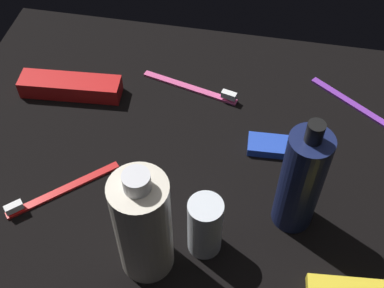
# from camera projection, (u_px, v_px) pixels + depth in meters

# --- Properties ---
(ground_plane) EXTENTS (0.84, 0.64, 0.01)m
(ground_plane) POSITION_uv_depth(u_px,v_px,m) (192.00, 158.00, 0.81)
(ground_plane) COLOR black
(lotion_bottle) EXTENTS (0.06, 0.06, 0.20)m
(lotion_bottle) POSITION_uv_depth(u_px,v_px,m) (301.00, 181.00, 0.67)
(lotion_bottle) COLOR #161E48
(lotion_bottle) RESTS_ON ground_plane
(bodywash_bottle) EXTENTS (0.07, 0.07, 0.20)m
(bodywash_bottle) POSITION_uv_depth(u_px,v_px,m) (143.00, 226.00, 0.63)
(bodywash_bottle) COLOR silver
(bodywash_bottle) RESTS_ON ground_plane
(deodorant_stick) EXTENTS (0.05, 0.05, 0.10)m
(deodorant_stick) POSITION_uv_depth(u_px,v_px,m) (205.00, 226.00, 0.67)
(deodorant_stick) COLOR silver
(deodorant_stick) RESTS_ON ground_plane
(toothbrush_pink) EXTENTS (0.18, 0.06, 0.02)m
(toothbrush_pink) POSITION_uv_depth(u_px,v_px,m) (195.00, 88.00, 0.90)
(toothbrush_pink) COLOR #E55999
(toothbrush_pink) RESTS_ON ground_plane
(toothbrush_red) EXTENTS (0.14, 0.13, 0.02)m
(toothbrush_red) POSITION_uv_depth(u_px,v_px,m) (57.00, 191.00, 0.76)
(toothbrush_red) COLOR red
(toothbrush_red) RESTS_ON ground_plane
(toothbrush_purple) EXTENTS (0.15, 0.11, 0.02)m
(toothbrush_purple) POSITION_uv_depth(u_px,v_px,m) (361.00, 107.00, 0.87)
(toothbrush_purple) COLOR purple
(toothbrush_purple) RESTS_ON ground_plane
(toothpaste_box_red) EXTENTS (0.18, 0.06, 0.03)m
(toothpaste_box_red) POSITION_uv_depth(u_px,v_px,m) (71.00, 87.00, 0.89)
(toothpaste_box_red) COLOR red
(toothpaste_box_red) RESTS_ON ground_plane
(snack_bar_blue) EXTENTS (0.11, 0.05, 0.01)m
(snack_bar_blue) POSITION_uv_depth(u_px,v_px,m) (280.00, 147.00, 0.81)
(snack_bar_blue) COLOR blue
(snack_bar_blue) RESTS_ON ground_plane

